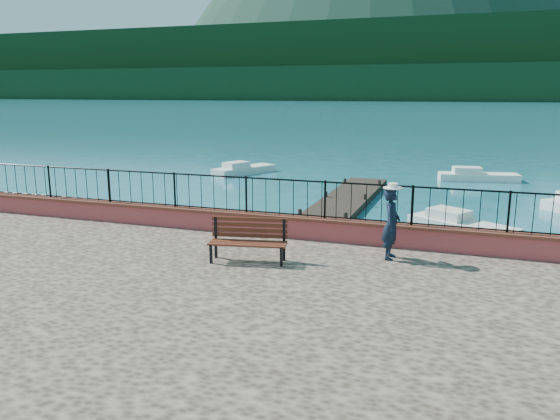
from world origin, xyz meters
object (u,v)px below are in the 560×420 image
Objects in this scene: boat_3 at (244,167)px; boat_4 at (479,174)px; boat_0 at (233,229)px; park_bench at (248,249)px; boat_1 at (463,222)px; person at (391,224)px.

boat_3 is 0.97× the size of boat_4.
boat_0 is 18.11m from boat_4.
boat_0 and boat_4 have the same top height.
park_bench reaches higher than boat_1.
boat_4 is at bearing -56.31° from boat_3.
boat_3 and boat_4 have the same top height.
park_bench is 1.11× the size of person.
boat_0 is at bearing -132.19° from boat_3.
park_bench is 3.33m from person.
boat_3 is at bearing 176.63° from boat_4.
park_bench is at bearing -114.11° from boat_4.
park_bench is 21.78m from boat_3.
boat_1 is (4.56, 9.14, -1.10)m from park_bench.
park_bench is 0.47× the size of boat_1.
boat_4 is (0.65, 12.62, 0.00)m from boat_1.
park_bench is 22.41m from boat_4.
boat_0 is at bearing -127.17° from boat_4.
person reaches higher than boat_0.
boat_1 is 0.93× the size of boat_3.
person is at bearing -121.88° from boat_3.
boat_3 is at bearing 32.65° from person.
boat_1 is at bearing -103.27° from boat_3.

